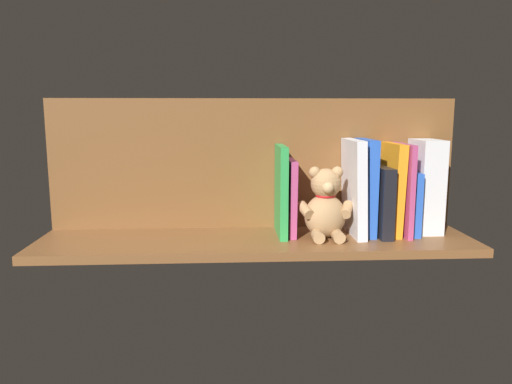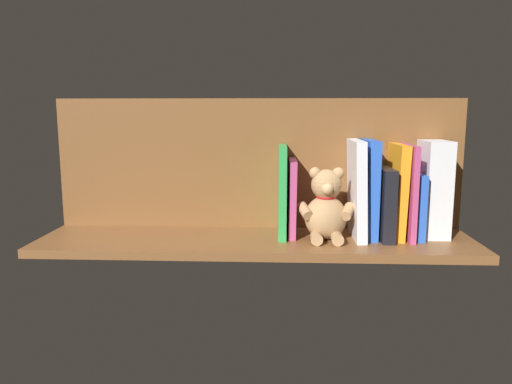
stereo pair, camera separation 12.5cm
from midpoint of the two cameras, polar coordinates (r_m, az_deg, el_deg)
The scene contains 12 objects.
ground_plane at distance 127.78cm, azimuth -2.81°, elevation -5.83°, with size 112.18×28.52×2.20cm, color brown.
shelf_back_panel at distance 136.07cm, azimuth -2.91°, elevation 3.29°, with size 112.18×1.50×35.98cm, color brown.
dictionary_thick_white at distance 137.59cm, azimuth 16.81°, elevation 0.67°, with size 6.38×12.47×25.04cm, color silver.
book_0 at distance 135.68cm, azimuth 14.93°, elevation -1.13°, with size 2.16×14.79×16.77cm, color blue.
book_1 at distance 133.49cm, azimuth 14.13°, elevation 0.33°, with size 1.39×16.59×24.13cm, color #B23F72.
book_2 at distance 133.38cm, azimuth 12.99°, elevation 0.38°, with size 2.47×15.27×24.18cm, color orange.
book_3 at distance 132.02cm, azimuth 11.63°, elevation -0.96°, with size 3.14×17.24×18.26cm, color black.
book_4 at distance 131.59cm, azimuth 10.02°, elevation 0.59°, with size 2.89×15.09×25.25cm, color blue.
book_5 at distance 129.73cm, azimuth 8.69°, elevation 0.51°, with size 2.58×17.45×25.25cm, color silver.
teddy_bear at distance 125.88cm, azimuth 5.33°, elevation -1.75°, with size 15.10×11.85×18.60cm.
book_6 at distance 129.41cm, azimuth 1.30°, elevation -0.60°, with size 1.87×14.20×19.96cm, color #B23F72.
book_7 at distance 128.17cm, azimuth 0.18°, elevation 0.16°, with size 2.05×15.72×23.70cm, color green.
Camera 1 is at (6.79, 123.26, 32.50)cm, focal length 34.19 mm.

